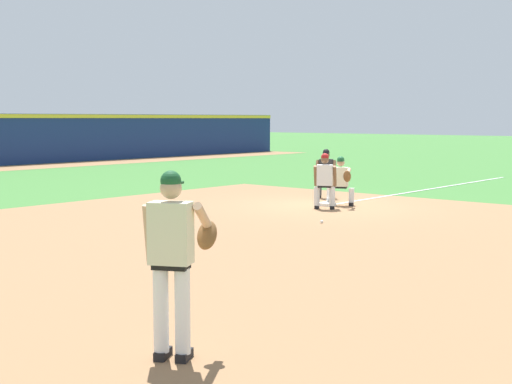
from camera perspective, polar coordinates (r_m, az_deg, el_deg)
ground_plane at (r=19.34m, az=5.66°, el=-1.12°), size 160.00×160.00×0.00m
infield_dirt_patch at (r=13.15m, az=2.38°, el=-4.39°), size 18.00×18.00×0.01m
foul_line_stripe at (r=24.62m, az=13.91°, el=0.26°), size 12.33×0.10×0.00m
first_base_bag at (r=19.34m, az=5.66°, el=-0.98°), size 0.38×0.38×0.09m
baseball at (r=16.13m, az=5.28°, el=-2.38°), size 0.07×0.07×0.07m
pitcher at (r=6.95m, az=-6.58°, el=-4.87°), size 0.83×0.58×1.86m
first_baseman at (r=19.35m, az=6.81°, el=1.05°), size 0.83×1.00×1.34m
baserunner at (r=18.59m, az=5.52°, el=1.06°), size 0.62×0.68×1.46m
umpire at (r=21.15m, az=5.62°, el=1.64°), size 0.62×0.68×1.46m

